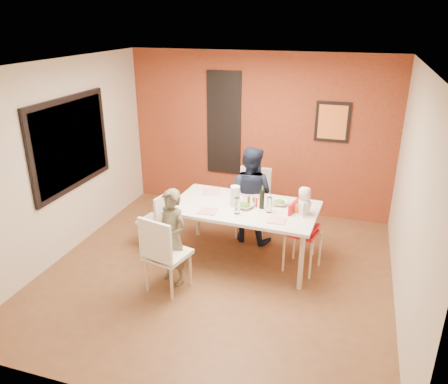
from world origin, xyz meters
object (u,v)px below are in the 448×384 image
(chair_far, at_px, (254,198))
(high_chair, at_px, (300,230))
(chair_near, at_px, (163,251))
(child_near, at_px, (172,237))
(child_far, at_px, (250,195))
(toddler, at_px, (304,209))
(paper_towel_roll, at_px, (235,196))
(chair_left, at_px, (158,218))
(wine_bottle, at_px, (262,199))
(dining_table, at_px, (244,211))

(chair_far, bearing_deg, high_chair, -47.13)
(chair_near, distance_m, high_chair, 1.84)
(child_near, height_order, child_far, child_far)
(high_chair, relative_size, toddler, 1.53)
(paper_towel_roll, bearing_deg, chair_near, -120.53)
(toddler, xyz_separation_m, paper_towel_roll, (-0.92, -0.01, 0.08))
(high_chair, height_order, toddler, toddler)
(chair_left, relative_size, toddler, 1.34)
(chair_near, distance_m, child_far, 1.80)
(chair_far, distance_m, toddler, 1.27)
(high_chair, relative_size, child_far, 0.65)
(child_near, xyz_separation_m, paper_towel_roll, (0.59, 0.79, 0.32))
(chair_left, bearing_deg, toddler, 101.12)
(chair_left, distance_m, child_near, 0.99)
(high_chair, xyz_separation_m, wine_bottle, (-0.54, 0.01, 0.37))
(chair_left, height_order, paper_towel_roll, paper_towel_roll)
(high_chair, bearing_deg, dining_table, 102.99)
(child_near, bearing_deg, chair_left, 148.11)
(child_far, bearing_deg, wine_bottle, 127.05)
(wine_bottle, bearing_deg, high_chair, -0.72)
(child_near, bearing_deg, chair_near, -73.51)
(chair_far, bearing_deg, child_near, -112.73)
(chair_far, relative_size, child_near, 0.82)
(toddler, xyz_separation_m, wine_bottle, (-0.56, 0.02, 0.06))
(chair_near, bearing_deg, chair_left, -47.69)
(wine_bottle, bearing_deg, toddler, -1.73)
(chair_left, distance_m, paper_towel_roll, 1.27)
(chair_far, height_order, child_far, child_far)
(chair_left, xyz_separation_m, child_far, (1.22, 0.63, 0.27))
(chair_left, bearing_deg, child_far, 127.97)
(wine_bottle, xyz_separation_m, paper_towel_roll, (-0.36, -0.03, 0.01))
(chair_far, xyz_separation_m, wine_bottle, (0.31, -0.85, 0.36))
(child_near, bearing_deg, toddler, 49.32)
(wine_bottle, bearing_deg, dining_table, -178.63)
(child_far, bearing_deg, paper_towel_roll, 94.89)
(toddler, relative_size, wine_bottle, 2.44)
(toddler, distance_m, paper_towel_roll, 0.93)
(child_near, xyz_separation_m, child_far, (0.64, 1.41, 0.10))
(dining_table, relative_size, paper_towel_roll, 7.11)
(chair_far, distance_m, paper_towel_roll, 0.96)
(chair_far, xyz_separation_m, child_far, (0.00, -0.25, 0.16))
(chair_far, bearing_deg, chair_near, -110.79)
(chair_far, relative_size, toddler, 1.66)
(dining_table, distance_m, child_far, 0.61)
(dining_table, xyz_separation_m, child_far, (-0.07, 0.61, -0.00))
(chair_near, relative_size, child_near, 0.80)
(high_chair, height_order, wine_bottle, wine_bottle)
(chair_far, bearing_deg, dining_table, -86.93)
(chair_left, bearing_deg, wine_bottle, 101.87)
(paper_towel_roll, bearing_deg, child_near, -126.82)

